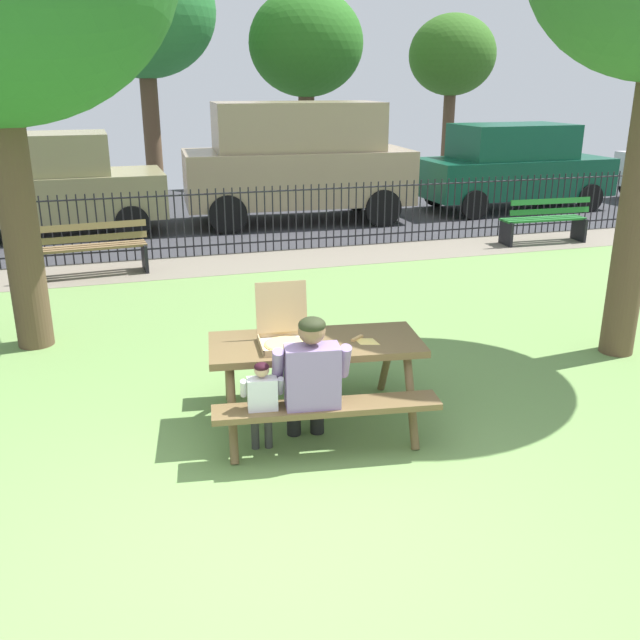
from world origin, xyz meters
The scene contains 17 objects.
ground centered at (0.00, 1.99, -0.01)m, with size 28.00×11.97×0.02m, color #709750.
cobblestone_walkway centered at (0.00, 7.27, 0.00)m, with size 28.00×1.40×0.01m, color gray.
street_asphalt centered at (0.00, 11.95, -0.01)m, with size 28.00×7.95×0.01m, color #38383D.
picnic_table_foreground centered at (0.64, 1.46, 0.60)m, with size 1.98×1.71×0.79m.
pizza_box_open centered at (0.37, 1.49, 0.86)m, with size 0.48×0.52×0.49m.
pizza_slice_on_table centered at (1.04, 1.35, 0.78)m, with size 0.24×0.25×0.02m.
adult_at_table centered at (0.45, 0.98, 0.66)m, with size 0.63×0.63×1.19m.
child_at_table centered at (0.07, 1.00, 0.51)m, with size 0.34×0.34×0.85m.
iron_fence_streetside centered at (0.00, 7.97, 0.58)m, with size 22.76×0.03×1.15m.
park_bench_center centered at (-1.26, 7.14, 0.42)m, with size 1.63×0.59×0.85m.
park_bench_right centered at (6.71, 7.14, 0.42)m, with size 1.61×0.52×0.85m.
parked_car_center centered at (-2.15, 10.50, 1.01)m, with size 4.45×2.02×1.94m.
parked_car_right centered at (2.89, 10.50, 1.31)m, with size 4.81×2.30×2.46m.
parked_car_far_right centered at (8.04, 10.50, 1.01)m, with size 4.44×2.00×1.94m.
far_tree_center centered at (0.32, 16.65, 4.60)m, with size 3.85×3.85×6.38m.
far_tree_midright centered at (4.79, 16.65, 3.83)m, with size 3.28×3.28×5.36m.
far_tree_right centered at (9.42, 16.65, 3.57)m, with size 2.64×2.64×4.80m.
Camera 1 is at (-0.90, -3.81, 2.86)m, focal length 38.84 mm.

